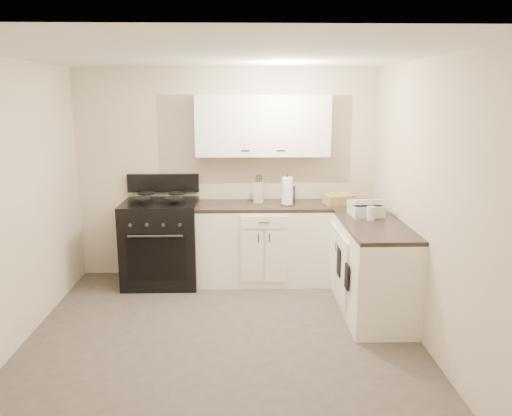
{
  "coord_description": "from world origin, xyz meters",
  "views": [
    {
      "loc": [
        0.19,
        -4.19,
        2.18
      ],
      "look_at": [
        0.33,
        0.85,
        1.04
      ],
      "focal_mm": 35.0,
      "sensor_mm": 36.0,
      "label": 1
    }
  ],
  "objects_px": {
    "paper_towel": "(287,191)",
    "wicker_basket": "(339,199)",
    "knife_block": "(259,192)",
    "stove": "(162,245)",
    "countertop_grill": "(366,210)"
  },
  "relations": [
    {
      "from": "stove",
      "to": "countertop_grill",
      "type": "height_order",
      "value": "countertop_grill"
    },
    {
      "from": "knife_block",
      "to": "paper_towel",
      "type": "relative_size",
      "value": 0.76
    },
    {
      "from": "knife_block",
      "to": "wicker_basket",
      "type": "height_order",
      "value": "knife_block"
    },
    {
      "from": "knife_block",
      "to": "paper_towel",
      "type": "bearing_deg",
      "value": -12.43
    },
    {
      "from": "stove",
      "to": "knife_block",
      "type": "height_order",
      "value": "knife_block"
    },
    {
      "from": "paper_towel",
      "to": "stove",
      "type": "bearing_deg",
      "value": 179.48
    },
    {
      "from": "knife_block",
      "to": "countertop_grill",
      "type": "bearing_deg",
      "value": -22.11
    },
    {
      "from": "stove",
      "to": "wicker_basket",
      "type": "height_order",
      "value": "wicker_basket"
    },
    {
      "from": "stove",
      "to": "countertop_grill",
      "type": "relative_size",
      "value": 3.22
    },
    {
      "from": "paper_towel",
      "to": "wicker_basket",
      "type": "relative_size",
      "value": 0.97
    },
    {
      "from": "paper_towel",
      "to": "wicker_basket",
      "type": "distance_m",
      "value": 0.62
    },
    {
      "from": "knife_block",
      "to": "wicker_basket",
      "type": "bearing_deg",
      "value": 3.19
    },
    {
      "from": "paper_towel",
      "to": "countertop_grill",
      "type": "xyz_separation_m",
      "value": [
        0.79,
        -0.56,
        -0.1
      ]
    },
    {
      "from": "knife_block",
      "to": "wicker_basket",
      "type": "distance_m",
      "value": 0.94
    },
    {
      "from": "stove",
      "to": "knife_block",
      "type": "relative_size",
      "value": 4.3
    }
  ]
}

